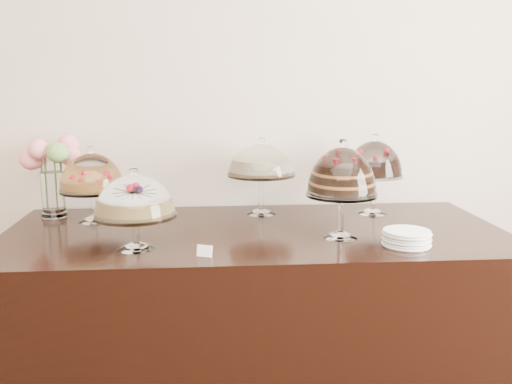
{
  "coord_description": "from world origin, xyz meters",
  "views": [
    {
      "loc": [
        -0.11,
        0.01,
        1.55
      ],
      "look_at": [
        0.09,
        2.4,
        1.08
      ],
      "focal_mm": 40.0,
      "sensor_mm": 36.0,
      "label": 1
    }
  ],
  "objects": [
    {
      "name": "plate_stack",
      "position": [
        0.67,
        2.15,
        0.93
      ],
      "size": [
        0.19,
        0.19,
        0.06
      ],
      "color": "white",
      "rests_on": "display_counter"
    },
    {
      "name": "display_counter",
      "position": [
        0.09,
        2.45,
        0.45
      ],
      "size": [
        2.2,
        1.0,
        0.9
      ],
      "primitive_type": "cube",
      "color": "black",
      "rests_on": "ground"
    },
    {
      "name": "cake_stand_fruit_tart",
      "position": [
        -0.65,
        2.67,
        1.12
      ],
      "size": [
        0.3,
        0.3,
        0.36
      ],
      "color": "white",
      "rests_on": "display_counter"
    },
    {
      "name": "cake_stand_choco_layer",
      "position": [
        0.44,
        2.3,
        1.17
      ],
      "size": [
        0.3,
        0.3,
        0.42
      ],
      "color": "white",
      "rests_on": "display_counter"
    },
    {
      "name": "wall_back",
      "position": [
        0.0,
        3.0,
        1.5
      ],
      "size": [
        5.0,
        0.04,
        3.0
      ],
      "primitive_type": "cube",
      "color": "beige",
      "rests_on": "ground"
    },
    {
      "name": "price_card_left",
      "position": [
        -0.13,
        2.07,
        0.92
      ],
      "size": [
        0.06,
        0.04,
        0.04
      ],
      "primitive_type": "cube",
      "rotation": [
        -0.21,
        0.0,
        -0.41
      ],
      "color": "white",
      "rests_on": "display_counter"
    },
    {
      "name": "flower_vase",
      "position": [
        -0.87,
        2.79,
        1.15
      ],
      "size": [
        0.29,
        0.29,
        0.39
      ],
      "color": "white",
      "rests_on": "display_counter"
    },
    {
      "name": "cake_stand_sugar_sponge",
      "position": [
        -0.4,
        2.2,
        1.1
      ],
      "size": [
        0.32,
        0.32,
        0.33
      ],
      "color": "white",
      "rests_on": "display_counter"
    },
    {
      "name": "cake_stand_cheesecake",
      "position": [
        0.15,
        2.76,
        1.15
      ],
      "size": [
        0.34,
        0.34,
        0.38
      ],
      "color": "white",
      "rests_on": "display_counter"
    },
    {
      "name": "cake_stand_dark_choco",
      "position": [
        0.7,
        2.72,
        1.16
      ],
      "size": [
        0.28,
        0.28,
        0.4
      ],
      "color": "white",
      "rests_on": "display_counter"
    }
  ]
}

